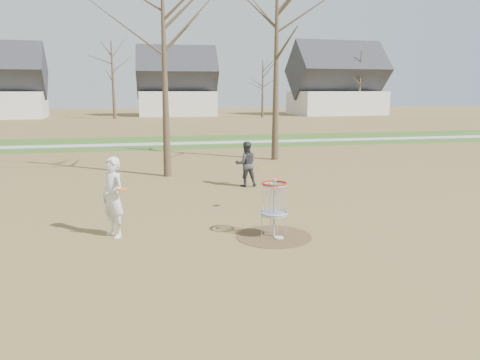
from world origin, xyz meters
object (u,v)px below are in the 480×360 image
player_standing (113,197)px  disc_grounded (279,238)px  disc_golf_basket (274,199)px  player_throwing (246,164)px

player_standing → disc_grounded: bearing=40.3°
disc_grounded → disc_golf_basket: disc_golf_basket is taller
player_throwing → disc_grounded: player_throwing is taller
player_throwing → disc_grounded: 6.13m
disc_golf_basket → disc_grounded: bearing=-64.4°
player_standing → disc_grounded: 3.99m
player_throwing → disc_golf_basket: bearing=83.4°
player_throwing → disc_grounded: bearing=84.3°
player_standing → player_throwing: player_standing is taller
player_standing → player_throwing: size_ratio=1.17×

